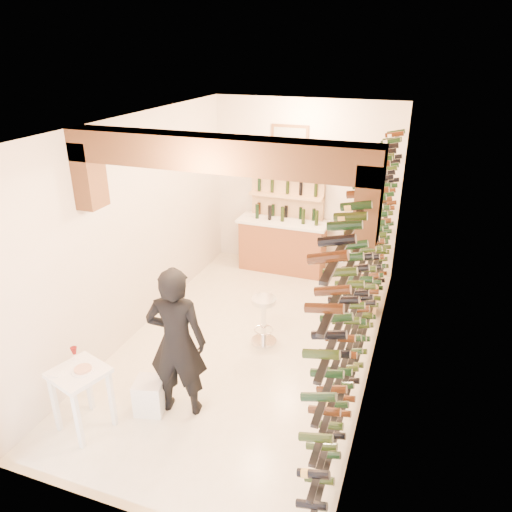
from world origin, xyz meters
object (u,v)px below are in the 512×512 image
at_px(white_stool, 150,396).
at_px(crate_lower, 361,305).
at_px(wine_rack, 363,264).
at_px(back_counter, 282,244).
at_px(person, 177,343).
at_px(tasting_table, 80,381).
at_px(chrome_barstool, 264,317).

bearing_deg(white_stool, crate_lower, 57.52).
bearing_deg(wine_rack, crate_lower, 95.01).
relative_size(back_counter, white_stool, 4.05).
xyz_separation_m(wine_rack, white_stool, (-2.16, -1.70, -1.34)).
bearing_deg(person, tasting_table, 24.57).
distance_m(tasting_table, white_stool, 0.86).
distance_m(chrome_barstool, crate_lower, 1.85).
height_order(tasting_table, chrome_barstool, tasting_table).
xyz_separation_m(wine_rack, person, (-1.83, -1.55, -0.60)).
distance_m(tasting_table, crate_lower, 4.53).
relative_size(tasting_table, chrome_barstool, 1.29).
bearing_deg(person, wine_rack, -151.38).
bearing_deg(tasting_table, person, 53.95).
distance_m(back_counter, chrome_barstool, 2.57).
height_order(chrome_barstool, crate_lower, chrome_barstool).
bearing_deg(crate_lower, chrome_barstool, -131.84).
relative_size(wine_rack, crate_lower, 12.22).
xyz_separation_m(white_stool, chrome_barstool, (0.81, 1.83, 0.22)).
bearing_deg(tasting_table, crate_lower, 72.76).
height_order(white_stool, crate_lower, white_stool).
distance_m(back_counter, white_stool, 4.37).
bearing_deg(tasting_table, back_counter, 97.43).
height_order(back_counter, white_stool, back_counter).
bearing_deg(crate_lower, back_counter, 145.81).
xyz_separation_m(tasting_table, chrome_barstool, (1.36, 2.33, -0.22)).
xyz_separation_m(back_counter, crate_lower, (1.70, -1.16, -0.39)).
bearing_deg(person, crate_lower, -130.83).
relative_size(tasting_table, person, 0.51).
bearing_deg(chrome_barstool, person, -105.89).
relative_size(wine_rack, chrome_barstool, 7.73).
distance_m(wine_rack, crate_lower, 2.06).
xyz_separation_m(person, chrome_barstool, (0.48, 1.68, -0.52)).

